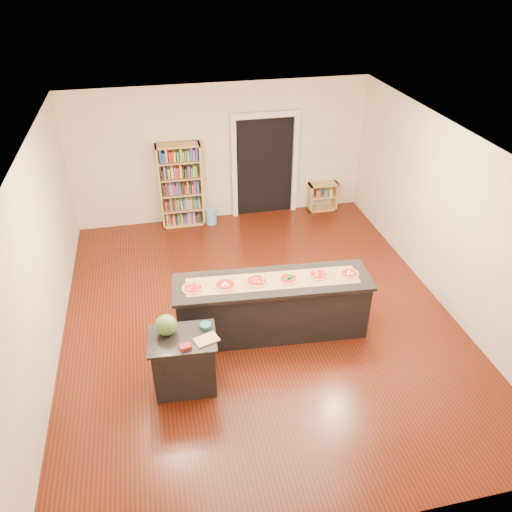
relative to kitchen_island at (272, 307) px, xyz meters
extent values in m
cube|color=#EDE2C7|center=(-0.11, 0.40, 0.93)|extent=(6.00, 7.00, 2.80)
cube|color=#4D1B0D|center=(-0.11, 0.40, -0.47)|extent=(6.00, 7.00, 0.01)
cube|color=white|center=(-0.11, 0.40, 2.32)|extent=(6.00, 7.00, 0.01)
cube|color=black|center=(0.79, 3.89, 0.58)|extent=(1.20, 0.02, 2.10)
cube|color=silver|center=(0.14, 3.84, 0.58)|extent=(0.10, 0.08, 2.10)
cube|color=silver|center=(1.44, 3.84, 0.58)|extent=(0.10, 0.08, 2.10)
cube|color=silver|center=(0.79, 3.84, 1.68)|extent=(1.40, 0.08, 0.12)
cube|color=black|center=(0.00, 0.00, -0.03)|extent=(2.77, 0.69, 0.89)
cube|color=black|center=(0.00, 0.00, 0.44)|extent=(2.85, 0.77, 0.05)
cube|color=black|center=(-1.37, -0.82, -0.07)|extent=(0.78, 0.55, 0.81)
cube|color=black|center=(-1.37, -0.82, 0.35)|extent=(0.85, 0.62, 0.04)
cube|color=tan|center=(-0.98, 3.70, 0.40)|extent=(0.87, 0.31, 1.74)
cube|color=tan|center=(2.06, 3.72, -0.16)|extent=(0.62, 0.27, 0.62)
cylinder|color=#60AFD7|center=(-0.42, 3.59, -0.31)|extent=(0.23, 0.23, 0.33)
cube|color=#9B7450|center=(0.00, 0.00, 0.47)|extent=(2.50, 0.63, 0.00)
sphere|color=#144214|center=(-1.55, -0.70, 0.51)|extent=(0.27, 0.27, 0.27)
cube|color=tan|center=(-1.08, -0.93, 0.38)|extent=(0.34, 0.27, 0.02)
cube|color=maroon|center=(-1.35, -1.02, 0.39)|extent=(0.15, 0.12, 0.05)
cylinder|color=#195966|center=(-1.06, -0.69, 0.40)|extent=(0.15, 0.15, 0.06)
cylinder|color=tan|center=(-1.14, 0.05, 0.48)|extent=(0.29, 0.29, 0.02)
cylinder|color=#A5190C|center=(-1.14, 0.05, 0.49)|extent=(0.24, 0.24, 0.00)
cylinder|color=tan|center=(-0.68, 0.03, 0.48)|extent=(0.32, 0.32, 0.02)
cylinder|color=#A5190C|center=(-0.68, 0.03, 0.49)|extent=(0.27, 0.27, 0.00)
cylinder|color=tan|center=(-0.23, 0.03, 0.48)|extent=(0.33, 0.33, 0.02)
cylinder|color=#A5190C|center=(-0.23, 0.03, 0.49)|extent=(0.27, 0.27, 0.00)
cylinder|color=tan|center=(0.23, -0.02, 0.48)|extent=(0.29, 0.29, 0.02)
cylinder|color=#A5190C|center=(0.23, -0.02, 0.49)|extent=(0.24, 0.24, 0.00)
cylinder|color=tan|center=(0.68, -0.01, 0.48)|extent=(0.31, 0.31, 0.02)
cylinder|color=#A5190C|center=(0.68, -0.01, 0.49)|extent=(0.25, 0.25, 0.00)
cylinder|color=tan|center=(1.13, -0.08, 0.48)|extent=(0.27, 0.27, 0.02)
cylinder|color=#A5190C|center=(1.13, -0.08, 0.49)|extent=(0.22, 0.22, 0.00)
camera|label=1|loc=(-1.47, -5.62, 4.58)|focal=35.00mm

